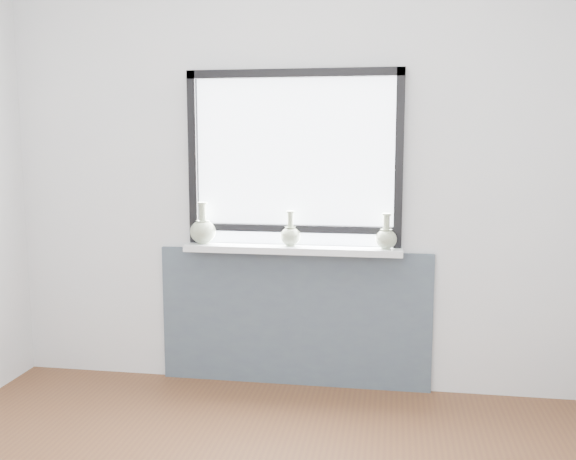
% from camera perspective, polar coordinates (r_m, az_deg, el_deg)
% --- Properties ---
extents(back_wall, '(3.60, 0.02, 2.60)m').
position_cam_1_polar(back_wall, '(3.93, 0.62, 4.58)').
color(back_wall, silver).
rests_on(back_wall, ground).
extents(apron_panel, '(1.70, 0.03, 0.86)m').
position_cam_1_polar(apron_panel, '(4.05, 0.53, -7.84)').
color(apron_panel, '#45565F').
rests_on(apron_panel, ground).
extents(windowsill, '(1.32, 0.18, 0.04)m').
position_cam_1_polar(windowsill, '(3.88, 0.38, -1.72)').
color(windowsill, white).
rests_on(windowsill, apron_panel).
extents(window, '(1.30, 0.06, 1.05)m').
position_cam_1_polar(window, '(3.88, 0.54, 6.62)').
color(window, black).
rests_on(window, windowsill).
extents(vase_a, '(0.16, 0.16, 0.26)m').
position_cam_1_polar(vase_a, '(3.99, -7.57, -0.01)').
color(vase_a, '#A1AE8D').
rests_on(vase_a, windowsill).
extents(vase_b, '(0.12, 0.12, 0.21)m').
position_cam_1_polar(vase_b, '(3.87, 0.21, -0.42)').
color(vase_b, '#A1AE8D').
rests_on(vase_b, windowsill).
extents(vase_c, '(0.13, 0.13, 0.21)m').
position_cam_1_polar(vase_c, '(3.81, 8.71, -0.64)').
color(vase_c, '#A1AE8D').
rests_on(vase_c, windowsill).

